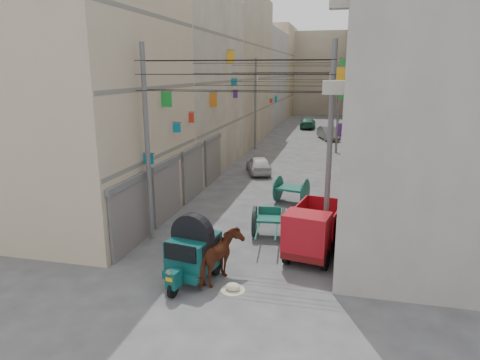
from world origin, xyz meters
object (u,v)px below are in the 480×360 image
(tonga_cart, at_px, (269,222))
(second_cart, at_px, (291,190))
(distant_car_green, at_px, (308,123))
(auto_rickshaw, at_px, (193,251))
(mini_truck, at_px, (312,234))
(horse, at_px, (220,258))
(distant_car_white, at_px, (259,165))
(distant_car_grey, at_px, (328,133))
(feed_sack, at_px, (233,287))

(tonga_cart, relative_size, second_cart, 1.59)
(distant_car_green, bearing_deg, auto_rickshaw, 86.92)
(mini_truck, relative_size, horse, 1.90)
(auto_rickshaw, xyz_separation_m, distant_car_green, (0.49, 41.01, -0.41))
(distant_car_white, bearing_deg, distant_car_green, -112.81)
(second_cart, relative_size, distant_car_grey, 0.47)
(horse, relative_size, distant_car_white, 0.57)
(auto_rickshaw, distance_m, distant_car_grey, 32.54)
(mini_truck, bearing_deg, tonga_cart, 147.92)
(feed_sack, distance_m, distant_car_white, 16.50)
(mini_truck, distance_m, distant_car_white, 14.02)
(mini_truck, height_order, distant_car_grey, mini_truck)
(auto_rickshaw, xyz_separation_m, distant_car_white, (-0.84, 15.91, -0.45))
(mini_truck, height_order, horse, mini_truck)
(feed_sack, bearing_deg, second_cart, 85.89)
(mini_truck, height_order, distant_car_green, mini_truck)
(auto_rickshaw, distance_m, distant_car_green, 41.01)
(feed_sack, xyz_separation_m, distant_car_white, (-2.34, 16.33, 0.48))
(distant_car_grey, distance_m, distant_car_green, 9.09)
(feed_sack, relative_size, horse, 0.25)
(distant_car_white, xyz_separation_m, distant_car_green, (1.33, 25.10, 0.04))
(second_cart, bearing_deg, feed_sack, -80.42)
(mini_truck, bearing_deg, distant_car_grey, 101.08)
(auto_rickshaw, xyz_separation_m, horse, (0.92, 0.09, -0.20))
(tonga_cart, bearing_deg, horse, -107.94)
(mini_truck, relative_size, distant_car_green, 0.86)
(tonga_cart, relative_size, distant_car_white, 0.85)
(distant_car_white, bearing_deg, second_cart, 95.57)
(feed_sack, height_order, distant_car_grey, distant_car_grey)
(distant_car_white, height_order, distant_car_green, distant_car_green)
(auto_rickshaw, bearing_deg, second_cart, 86.98)
(mini_truck, height_order, distant_car_white, mini_truck)
(tonga_cart, relative_size, feed_sack, 6.06)
(auto_rickshaw, xyz_separation_m, mini_truck, (3.77, 2.67, -0.08))
(tonga_cart, bearing_deg, feed_sack, -100.09)
(horse, bearing_deg, second_cart, -84.41)
(feed_sack, xyz_separation_m, distant_car_grey, (1.81, 32.78, 0.54))
(auto_rickshaw, distance_m, feed_sack, 1.81)
(tonga_cart, relative_size, distant_car_grey, 0.75)
(auto_rickshaw, bearing_deg, tonga_cart, 77.59)
(feed_sack, bearing_deg, tonga_cart, 85.96)
(mini_truck, bearing_deg, distant_car_green, 105.07)
(horse, height_order, distant_car_white, horse)
(second_cart, height_order, distant_car_green, second_cart)
(tonga_cart, height_order, distant_car_green, tonga_cart)
(distant_car_white, distance_m, distant_car_green, 25.13)
(tonga_cart, height_order, mini_truck, mini_truck)
(tonga_cart, xyz_separation_m, distant_car_grey, (1.47, 27.93, -0.02))
(mini_truck, distance_m, horse, 3.85)
(second_cart, distance_m, distant_car_white, 7.12)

